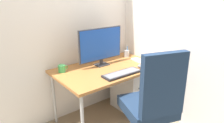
% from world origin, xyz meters
% --- Properties ---
extents(ground_plane, '(8.00, 8.00, 0.00)m').
position_xyz_m(ground_plane, '(0.00, 0.00, 0.00)').
color(ground_plane, gray).
extents(wall_back, '(2.84, 0.04, 2.80)m').
position_xyz_m(wall_back, '(0.00, 0.42, 1.40)').
color(wall_back, white).
rests_on(wall_back, ground_plane).
extents(wall_side_right, '(0.04, 2.35, 2.80)m').
position_xyz_m(wall_side_right, '(0.66, -0.23, 1.40)').
color(wall_side_right, white).
rests_on(wall_side_right, ground_plane).
extents(desk, '(1.27, 0.78, 0.70)m').
position_xyz_m(desk, '(0.00, 0.00, 0.65)').
color(desk, '#B27038').
rests_on(desk, ground_plane).
extents(office_chair, '(0.60, 0.64, 1.11)m').
position_xyz_m(office_chair, '(-0.04, -0.74, 0.58)').
color(office_chair, black).
rests_on(office_chair, ground_plane).
extents(filing_cabinet, '(0.39, 0.47, 0.59)m').
position_xyz_m(filing_cabinet, '(0.41, 0.00, 0.29)').
color(filing_cabinet, silver).
rests_on(filing_cabinet, ground_plane).
extents(monitor, '(0.62, 0.13, 0.47)m').
position_xyz_m(monitor, '(0.00, 0.14, 0.96)').
color(monitor, '#333338').
rests_on(monitor, desk).
extents(keyboard, '(0.48, 0.17, 0.02)m').
position_xyz_m(keyboard, '(-0.01, -0.28, 0.71)').
color(keyboard, black).
rests_on(keyboard, desk).
extents(mouse, '(0.10, 0.12, 0.04)m').
position_xyz_m(mouse, '(0.31, -0.26, 0.72)').
color(mouse, gray).
rests_on(mouse, desk).
extents(pen_holder, '(0.08, 0.08, 0.18)m').
position_xyz_m(pen_holder, '(0.49, 0.19, 0.75)').
color(pen_holder, '#B2B5BA').
rests_on(pen_holder, desk).
extents(notebook, '(0.15, 0.25, 0.02)m').
position_xyz_m(notebook, '(0.48, -0.06, 0.71)').
color(notebook, silver).
rests_on(notebook, desk).
extents(coffee_mug, '(0.12, 0.08, 0.08)m').
position_xyz_m(coffee_mug, '(-0.50, 0.22, 0.75)').
color(coffee_mug, '#3FAD59').
rests_on(coffee_mug, desk).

